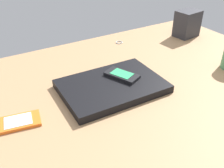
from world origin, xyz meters
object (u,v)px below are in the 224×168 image
cell_phone_on_laptop (122,75)px  key_ring (119,42)px  laptop_closed (112,86)px  cell_phone_on_desk (18,122)px  desk_organizer (187,24)px

cell_phone_on_laptop → key_ring: (16.88, 28.46, -2.81)cm
laptop_closed → key_ring: (21.51, 30.06, -1.03)cm
cell_phone_on_laptop → cell_phone_on_desk: 33.88cm
laptop_closed → cell_phone_on_desk: laptop_closed is taller
cell_phone_on_laptop → key_ring: cell_phone_on_laptop is taller
key_ring → desk_organizer: size_ratio=0.26×
laptop_closed → desk_organizer: bearing=23.7°
cell_phone_on_laptop → cell_phone_on_desk: (-33.65, -2.96, -2.52)cm
cell_phone_on_laptop → desk_organizer: bearing=22.5°
laptop_closed → cell_phone_on_desk: 29.07cm
cell_phone_on_desk → key_ring: bearing=31.9°
laptop_closed → key_ring: 36.98cm
cell_phone_on_laptop → desk_organizer: size_ratio=1.04×
laptop_closed → cell_phone_on_laptop: bearing=20.5°
cell_phone_on_desk → desk_organizer: 84.31cm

